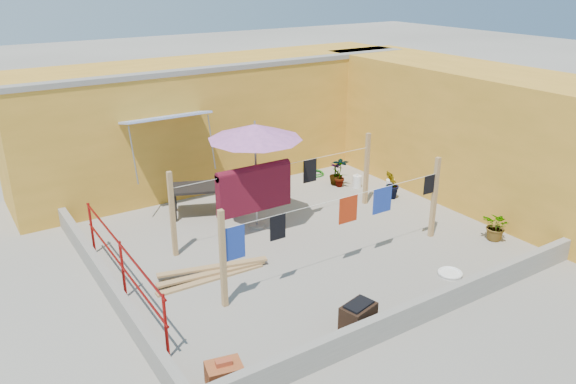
# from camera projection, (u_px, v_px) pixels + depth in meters

# --- Properties ---
(ground) EXTENTS (80.00, 80.00, 0.00)m
(ground) POSITION_uv_depth(u_px,v_px,m) (299.00, 240.00, 12.05)
(ground) COLOR #9E998E
(ground) RESTS_ON ground
(wall_back) EXTENTS (11.00, 3.27, 3.21)m
(wall_back) POSITION_uv_depth(u_px,v_px,m) (219.00, 118.00, 15.37)
(wall_back) COLOR gold
(wall_back) RESTS_ON ground
(wall_right) EXTENTS (2.40, 9.00, 3.20)m
(wall_right) POSITION_uv_depth(u_px,v_px,m) (471.00, 132.00, 14.09)
(wall_right) COLOR gold
(wall_right) RESTS_ON ground
(parapet_front) EXTENTS (8.30, 0.16, 0.44)m
(parapet_front) POSITION_uv_depth(u_px,v_px,m) (422.00, 310.00, 9.18)
(parapet_front) COLOR gray
(parapet_front) RESTS_ON ground
(parapet_left) EXTENTS (0.16, 7.30, 0.44)m
(parapet_left) POSITION_uv_depth(u_px,v_px,m) (108.00, 285.00, 9.90)
(parapet_left) COLOR gray
(parapet_left) RESTS_ON ground
(red_railing) EXTENTS (0.05, 4.20, 1.10)m
(red_railing) POSITION_uv_depth(u_px,v_px,m) (122.00, 261.00, 9.68)
(red_railing) COLOR maroon
(red_railing) RESTS_ON ground
(clothesline_rig) EXTENTS (5.09, 2.35, 1.80)m
(clothesline_rig) POSITION_uv_depth(u_px,v_px,m) (265.00, 193.00, 11.84)
(clothesline_rig) COLOR tan
(clothesline_rig) RESTS_ON ground
(patio_umbrella) EXTENTS (2.53, 2.53, 2.45)m
(patio_umbrella) POSITION_uv_depth(u_px,v_px,m) (255.00, 132.00, 11.86)
(patio_umbrella) COLOR gray
(patio_umbrella) RESTS_ON ground
(outdoor_table) EXTENTS (1.70, 1.29, 0.72)m
(outdoor_table) POSITION_uv_depth(u_px,v_px,m) (203.00, 189.00, 13.09)
(outdoor_table) COLOR black
(outdoor_table) RESTS_ON ground
(brick_stack) EXTENTS (0.56, 0.46, 0.43)m
(brick_stack) POSITION_uv_depth(u_px,v_px,m) (224.00, 375.00, 7.76)
(brick_stack) COLOR #B35229
(brick_stack) RESTS_ON ground
(lumber_pile) EXTENTS (2.27, 0.68, 0.14)m
(lumber_pile) POSITION_uv_depth(u_px,v_px,m) (212.00, 273.00, 10.60)
(lumber_pile) COLOR tan
(lumber_pile) RESTS_ON ground
(brazier) EXTENTS (0.63, 0.50, 0.50)m
(brazier) POSITION_uv_depth(u_px,v_px,m) (358.00, 317.00, 8.94)
(brazier) COLOR black
(brazier) RESTS_ON ground
(white_basin) EXTENTS (0.47, 0.47, 0.08)m
(white_basin) POSITION_uv_depth(u_px,v_px,m) (450.00, 273.00, 10.63)
(white_basin) COLOR white
(white_basin) RESTS_ON ground
(water_jug_a) EXTENTS (0.23, 0.23, 0.36)m
(water_jug_a) POSITION_uv_depth(u_px,v_px,m) (390.00, 185.00, 14.66)
(water_jug_a) COLOR white
(water_jug_a) RESTS_ON ground
(water_jug_b) EXTENTS (0.24, 0.24, 0.37)m
(water_jug_b) POSITION_uv_depth(u_px,v_px,m) (357.00, 181.00, 14.91)
(water_jug_b) COLOR white
(water_jug_b) RESTS_ON ground
(green_hose) EXTENTS (0.56, 0.56, 0.08)m
(green_hose) POSITION_uv_depth(u_px,v_px,m) (314.00, 173.00, 15.88)
(green_hose) COLOR #176918
(green_hose) RESTS_ON ground
(plant_back_a) EXTENTS (0.81, 0.76, 0.72)m
(plant_back_a) POSITION_uv_depth(u_px,v_px,m) (272.00, 183.00, 14.21)
(plant_back_a) COLOR #1C5618
(plant_back_a) RESTS_ON ground
(plant_back_b) EXTENTS (0.45, 0.45, 0.62)m
(plant_back_b) POSITION_uv_depth(u_px,v_px,m) (336.00, 174.00, 15.04)
(plant_back_b) COLOR #1C5618
(plant_back_b) RESTS_ON ground
(plant_right_a) EXTENTS (0.53, 0.51, 0.84)m
(plant_right_a) POSITION_uv_depth(u_px,v_px,m) (340.00, 172.00, 14.87)
(plant_right_a) COLOR #1C5618
(plant_right_a) RESTS_ON ground
(plant_right_b) EXTENTS (0.53, 0.53, 0.76)m
(plant_right_b) POSITION_uv_depth(u_px,v_px,m) (392.00, 185.00, 14.09)
(plant_right_b) COLOR #1C5618
(plant_right_b) RESTS_ON ground
(plant_right_c) EXTENTS (0.58, 0.65, 0.65)m
(plant_right_c) POSITION_uv_depth(u_px,v_px,m) (497.00, 226.00, 11.93)
(plant_right_c) COLOR #1C5618
(plant_right_c) RESTS_ON ground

